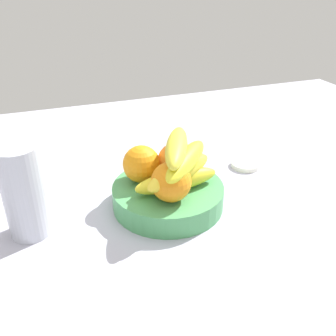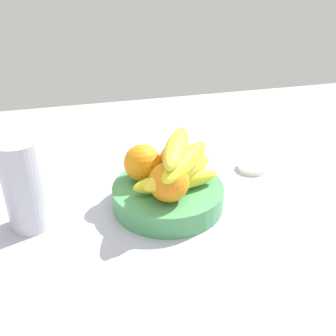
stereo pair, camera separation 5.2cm
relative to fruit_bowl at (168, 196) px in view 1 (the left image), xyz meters
The scene contains 8 objects.
ground_plane 5.26cm from the fruit_bowl, 136.35° to the left, with size 180.00×140.00×3.00cm, color #ABAABE.
fruit_bowl is the anchor object (origin of this frame).
orange_front_left 8.25cm from the fruit_bowl, 42.07° to the right, with size 7.47×7.47×7.47cm, color orange.
orange_front_right 7.71cm from the fruit_bowl, 76.75° to the left, with size 7.47×7.47×7.47cm, color orange.
orange_center 7.22cm from the fruit_bowl, 138.52° to the right, with size 7.47×7.47×7.47cm, color orange.
banana_bunch 7.93cm from the fruit_bowl, 130.76° to the left, with size 17.31×17.75×10.60cm.
thermos_tumbler 26.99cm from the fruit_bowl, ahead, with size 7.28×7.28×17.08cm, color #B4B9C6.
jar_lid 24.97cm from the fruit_bowl, 158.24° to the right, with size 6.85×6.85×1.12cm, color white.
Camera 1 is at (24.33, 57.48, 43.10)cm, focal length 40.50 mm.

